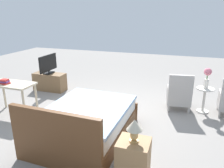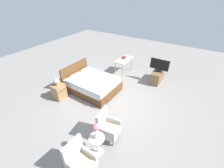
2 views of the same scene
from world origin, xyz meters
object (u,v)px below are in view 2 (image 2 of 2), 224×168
Objects in this scene: table_lamp at (56,80)px; tv_stand at (157,76)px; side_table at (97,143)px; tv_flatscreen at (159,65)px; book_stack at (124,57)px; flower_vase at (96,130)px; nightstand at (59,91)px; armchair_by_window_left at (80,161)px; armchair_by_window_right at (108,127)px; vanity_desk at (124,61)px; bed at (92,84)px.

table_lamp is 0.34× the size of tv_stand.
side_table is at bearing -111.87° from table_lamp.
tv_flatscreen is 3.21× the size of book_stack.
flower_vase reaches higher than book_stack.
flower_vase is at bearing -159.69° from book_stack.
book_stack is at bearing 20.31° from side_table.
side_table is 1.01× the size of nightstand.
armchair_by_window_left reaches higher than side_table.
armchair_by_window_right is 1.13× the size of tv_flatscreen.
vanity_desk is 0.20m from book_stack.
flower_vase is 0.50× the size of tv_stand.
tv_flatscreen is 1.74m from book_stack.
armchair_by_window_right is 3.63× the size of book_stack.
nightstand is 0.61× the size of tv_stand.
nightstand is at bearing 57.64° from armchair_by_window_left.
tv_flatscreen is at bearing -2.60° from armchair_by_window_left.
bed is at bearing 135.97° from tv_flatscreen.
tv_flatscreen reaches higher than vanity_desk.
tv_flatscreen reaches higher than tv_stand.
table_lamp is 4.33m from tv_stand.
flower_vase is 4.37m from tv_stand.
side_table is (0.57, -0.07, -0.00)m from armchair_by_window_left.
side_table is 4.58m from book_stack.
table_lamp is at bearing 159.65° from vanity_desk.
armchair_by_window_left is at bearing -122.36° from nightstand.
tv_stand is at bearing -179.83° from tv_flatscreen.
book_stack is at bearing 17.35° from armchair_by_window_left.
book_stack is (-0.05, 1.74, 0.53)m from tv_stand.
book_stack is at bearing 20.31° from flower_vase.
side_table reaches higher than nightstand.
bed reaches higher than nightstand.
armchair_by_window_left is 2.79× the size of table_lamp.
armchair_by_window_left reaches higher than vanity_desk.
armchair_by_window_left and armchair_by_window_right have the same top height.
tv_stand is at bearing -2.60° from armchair_by_window_left.
bed is at bearing 135.94° from tv_stand.
table_lamp is 0.41× the size of tv_flatscreen.
tv_stand is 3.78× the size of book_stack.
armchair_by_window_left is 0.88× the size of vanity_desk.
armchair_by_window_right is 1.93× the size of flower_vase.
vanity_desk is at bearing -144.00° from book_stack.
nightstand is 4.33m from tv_flatscreen.
book_stack is at bearing -18.54° from table_lamp.
tv_flatscreen is (3.26, -2.81, 0.52)m from nightstand.
nightstand is at bearing 68.13° from side_table.
armchair_by_window_left is at bearing 173.38° from side_table.
side_table is at bearing -160.14° from vanity_desk.
vanity_desk is (3.60, 1.44, 0.26)m from armchair_by_window_right.
table_lamp is 4.30m from tv_flatscreen.
armchair_by_window_right is at bearing -100.87° from nightstand.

